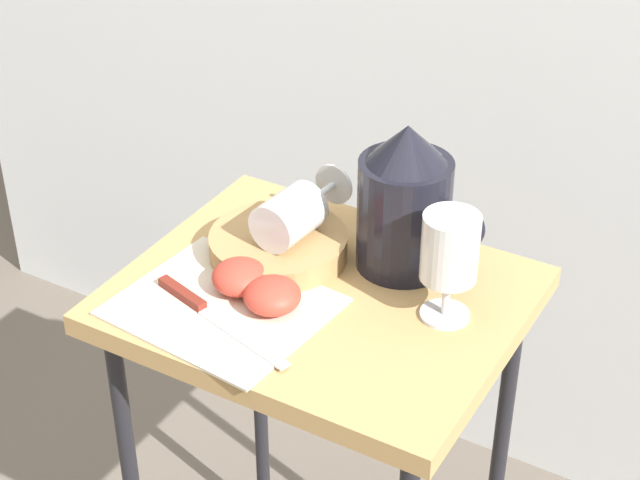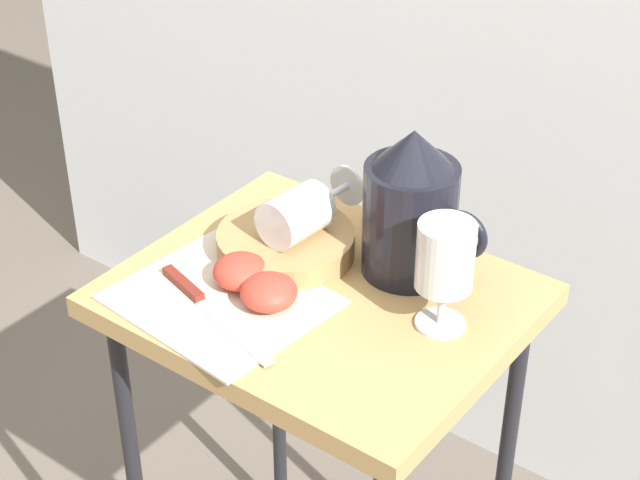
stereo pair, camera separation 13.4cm
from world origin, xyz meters
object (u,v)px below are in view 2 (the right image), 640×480
Objects in this scene: pitcher at (411,216)px; wine_glass_upright at (445,262)px; basket_tray at (286,243)px; knife at (200,300)px; table at (320,342)px; apple_half_left at (241,271)px; wine_glass_tipped_near at (298,213)px; apple_half_right at (269,292)px.

wine_glass_upright is (0.10, -0.08, 0.01)m from pitcher.
knife is (-0.02, -0.16, -0.01)m from basket_tray.
pitcher reaches higher than table.
apple_half_left is (-0.25, -0.09, -0.07)m from wine_glass_upright.
table is 0.18m from wine_glass_tipped_near.
pitcher reaches higher than knife.
apple_half_right is at bearing 33.57° from knife.
wine_glass_upright is at bearing 11.05° from table.
apple_half_left is (-0.15, -0.16, -0.06)m from pitcher.
wine_glass_tipped_near is (-0.24, 0.02, -0.03)m from wine_glass_upright.
pitcher reaches higher than apple_half_right.
apple_half_right is at bearing -61.64° from basket_tray.
wine_glass_tipped_near is 2.13× the size of apple_half_right.
wine_glass_tipped_near reaches higher than apple_half_right.
basket_tray reaches higher than knife.
pitcher is 1.41× the size of wine_glass_upright.
basket_tray is 1.20× the size of wine_glass_tipped_near.
knife is at bearing -95.42° from basket_tray.
wine_glass_tipped_near is at bearing 80.35° from apple_half_left.
knife is (-0.02, -0.06, -0.02)m from apple_half_left.
wine_glass_upright reaches higher than wine_glass_tipped_near.
basket_tray is at bearing 118.36° from apple_half_right.
apple_half_right is at bearing -70.39° from wine_glass_tipped_near.
apple_half_right is at bearing -13.56° from apple_half_left.
wine_glass_tipped_near is 0.13m from apple_half_right.
apple_half_left and apple_half_right have the same top height.
apple_half_right reaches higher than knife.
table is 3.05× the size of knife.
apple_half_right reaches higher than table.
table is 9.70× the size of apple_half_left.
pitcher is at bearing 24.79° from wine_glass_tipped_near.
basket_tray is 0.81× the size of knife.
pitcher is 0.15m from wine_glass_tipped_near.
pitcher is 1.33× the size of wine_glass_tipped_near.
wine_glass_upright is 0.32m from knife.
pitcher is at bearing 141.35° from wine_glass_upright.
wine_glass_upright is 0.94× the size of wine_glass_tipped_near.
pitcher is 0.89× the size of knife.
basket_tray is 2.57× the size of apple_half_right.
wine_glass_tipped_near is 0.67× the size of knife.
pitcher is at bearing 24.06° from basket_tray.
basket_tray is 0.12m from apple_half_right.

